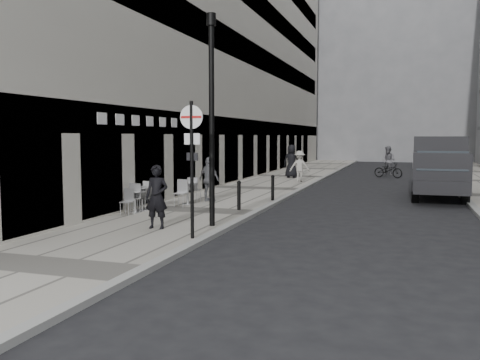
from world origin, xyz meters
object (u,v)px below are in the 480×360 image
at_px(walking_man, 157,197).
at_px(panel_van, 439,164).
at_px(cyclist, 388,165).
at_px(sign_post, 192,151).
at_px(lamppost, 212,109).

height_order(walking_man, panel_van, panel_van).
bearing_deg(panel_van, cyclist, 103.88).
height_order(panel_van, cyclist, panel_van).
height_order(sign_post, cyclist, sign_post).
relative_size(lamppost, cyclist, 2.89).
height_order(walking_man, lamppost, lamppost).
height_order(walking_man, cyclist, cyclist).
xyz_separation_m(walking_man, panel_van, (7.61, 10.50, 0.48)).
relative_size(walking_man, sign_post, 0.52).
bearing_deg(walking_man, lamppost, 29.71).
relative_size(walking_man, cyclist, 0.86).
distance_m(walking_man, lamppost, 2.77).
bearing_deg(lamppost, panel_van, 56.60).
relative_size(sign_post, panel_van, 0.59).
xyz_separation_m(sign_post, cyclist, (3.91, 21.71, -1.45)).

